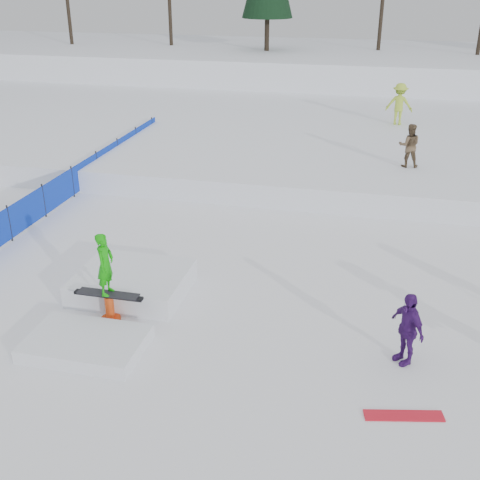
% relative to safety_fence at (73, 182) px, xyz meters
% --- Properties ---
extents(ground, '(120.00, 120.00, 0.00)m').
position_rel_safety_fence_xyz_m(ground, '(6.50, -6.60, -0.55)').
color(ground, white).
extents(snow_berm, '(60.00, 14.00, 2.40)m').
position_rel_safety_fence_xyz_m(snow_berm, '(6.50, 23.40, 0.65)').
color(snow_berm, white).
rests_on(snow_berm, ground).
extents(snow_midrise, '(50.00, 18.00, 0.80)m').
position_rel_safety_fence_xyz_m(snow_midrise, '(6.50, 9.40, -0.15)').
color(snow_midrise, white).
rests_on(snow_midrise, ground).
extents(safety_fence, '(0.05, 16.00, 1.10)m').
position_rel_safety_fence_xyz_m(safety_fence, '(0.00, 0.00, 0.00)').
color(safety_fence, '#0E30B5').
rests_on(safety_fence, ground).
extents(walker_olive, '(0.78, 0.63, 1.53)m').
position_rel_safety_fence_xyz_m(walker_olive, '(11.17, 3.60, 1.02)').
color(walker_olive, brown).
rests_on(walker_olive, snow_midrise).
extents(walker_ygreen, '(1.27, 0.85, 1.83)m').
position_rel_safety_fence_xyz_m(walker_ygreen, '(10.84, 10.06, 1.17)').
color(walker_ygreen, '#AFD236').
rests_on(walker_ygreen, snow_midrise).
extents(spectator_purple, '(0.85, 0.95, 1.55)m').
position_rel_safety_fence_xyz_m(spectator_purple, '(11.00, -7.24, 0.22)').
color(spectator_purple, '#45186C').
rests_on(spectator_purple, ground).
extents(loose_board_red, '(1.43, 0.57, 0.03)m').
position_rel_safety_fence_xyz_m(loose_board_red, '(11.00, -8.94, -0.54)').
color(loose_board_red, red).
rests_on(loose_board_red, ground).
extents(jib_rail_feature, '(2.60, 4.40, 2.11)m').
position_rel_safety_fence_xyz_m(jib_rail_feature, '(4.61, -6.58, -0.25)').
color(jib_rail_feature, white).
rests_on(jib_rail_feature, ground).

